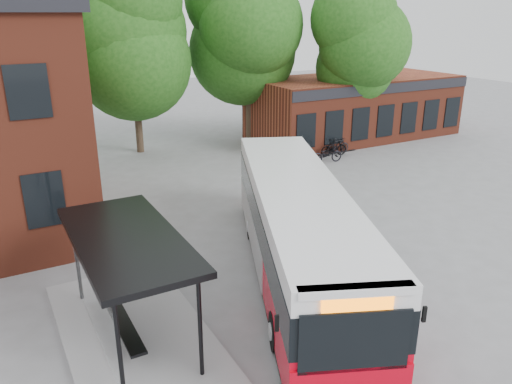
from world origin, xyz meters
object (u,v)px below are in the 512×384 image
bus_shelter (131,287)px  bicycle_5 (334,148)px  bicycle_4 (327,154)px  bicycle_3 (302,154)px  city_bus (297,232)px  bicycle_0 (270,156)px  bicycle_1 (292,157)px  bicycle_2 (292,153)px  bicycle_7 (338,146)px

bus_shelter → bicycle_5: (15.23, 11.56, -0.94)m
bicycle_4 → bicycle_3: bearing=68.8°
bus_shelter → city_bus: 5.42m
bicycle_0 → bicycle_1: 1.31m
bicycle_1 → bicycle_3: bicycle_1 is taller
bicycle_1 → bicycle_3: size_ratio=1.02×
bicycle_2 → bicycle_3: bicycle_3 is taller
bicycle_0 → bicycle_7: bearing=-101.7°
bicycle_2 → bicycle_4: size_ratio=0.93×
bicycle_7 → bicycle_2: bearing=89.5°
bicycle_4 → bus_shelter: bearing=132.7°
city_bus → bicycle_0: size_ratio=7.56×
bicycle_3 → bicycle_7: bicycle_3 is taller
city_bus → bicycle_5: city_bus is taller
bus_shelter → bicycle_0: (11.14, 11.97, -1.02)m
city_bus → bicycle_3: (7.35, 10.66, -1.02)m
bicycle_0 → bicycle_1: size_ratio=0.88×
bicycle_0 → bicycle_5: size_ratio=0.97×
bus_shelter → bicycle_0: size_ratio=4.29×
bus_shelter → bicycle_0: 16.39m
bicycle_2 → bicycle_3: bearing=-158.5°
bicycle_5 → city_bus: bearing=145.5°
bicycle_1 → bicycle_2: bicycle_1 is taller
bus_shelter → bicycle_4: (14.02, 10.59, -0.95)m
bicycle_3 → bicycle_0: bearing=55.0°
bus_shelter → bicycle_2: 17.17m
city_bus → bicycle_2: size_ratio=7.01×
bus_shelter → bicycle_3: (12.75, 11.23, -0.91)m
bicycle_1 → bicycle_0: bearing=28.3°
bus_shelter → bicycle_1: 16.21m
bicycle_1 → bicycle_4: bicycle_1 is taller
bus_shelter → bicycle_1: bus_shelter is taller
bicycle_7 → bicycle_0: bearing=87.1°
bicycle_0 → city_bus: bearing=143.0°
bicycle_5 → bicycle_1: bearing=108.0°
bicycle_5 → bicycle_0: bearing=91.5°
city_bus → bicycle_2: (7.04, 11.23, -1.10)m
bicycle_1 → bus_shelter: bearing=123.6°
bicycle_7 → bicycle_4: bearing=124.2°
bicycle_2 → bicycle_5: 2.81m
bus_shelter → bicycle_3: size_ratio=3.87×
bicycle_1 → bicycle_4: (2.09, -0.34, -0.06)m
bicycle_4 → bicycle_5: size_ratio=1.12×
bus_shelter → bicycle_2: bus_shelter is taller
bicycle_2 → bicycle_5: bearing=-102.6°
bicycle_3 → bicycle_7: size_ratio=1.14×
bicycle_0 → bicycle_4: bearing=-126.0°
bus_shelter → bicycle_7: size_ratio=4.41×
bus_shelter → bicycle_1: size_ratio=3.80×
bicycle_1 → bicycle_7: bearing=-85.4°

